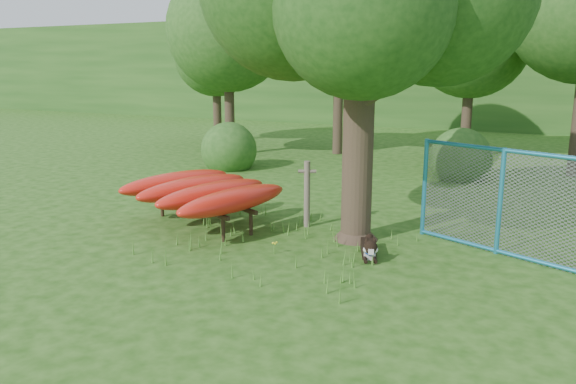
% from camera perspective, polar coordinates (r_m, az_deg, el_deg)
% --- Properties ---
extents(ground, '(80.00, 80.00, 0.00)m').
position_cam_1_polar(ground, '(9.58, -4.26, -7.16)').
color(ground, '#1C460E').
rests_on(ground, ground).
extents(wooden_post, '(0.37, 0.22, 1.37)m').
position_cam_1_polar(wooden_post, '(11.45, 1.95, -0.03)').
color(wooden_post, brown).
rests_on(wooden_post, ground).
extents(kayak_rack, '(3.46, 3.74, 0.96)m').
position_cam_1_polar(kayak_rack, '(11.68, -8.62, 0.14)').
color(kayak_rack, black).
rests_on(kayak_rack, ground).
extents(husky_dog, '(0.54, 0.99, 0.45)m').
position_cam_1_polar(husky_dog, '(9.86, 8.25, -5.68)').
color(husky_dog, black).
rests_on(husky_dog, ground).
extents(fence_section, '(3.01, 1.34, 3.15)m').
position_cam_1_polar(fence_section, '(10.41, 20.75, -0.91)').
color(fence_section, teal).
rests_on(fence_section, ground).
extents(wildflower_clump, '(0.11, 0.09, 0.23)m').
position_cam_1_polar(wildflower_clump, '(9.91, -1.40, -5.31)').
color(wildflower_clump, '#4D872C').
rests_on(wildflower_clump, ground).
extents(bg_tree_a, '(4.40, 4.40, 6.70)m').
position_cam_1_polar(bg_tree_a, '(20.97, -6.15, 16.00)').
color(bg_tree_a, '#34271C').
rests_on(bg_tree_a, ground).
extents(bg_tree_c, '(4.00, 4.00, 6.12)m').
position_cam_1_polar(bg_tree_c, '(21.01, 18.18, 14.43)').
color(bg_tree_c, '#34271C').
rests_on(bg_tree_c, ground).
extents(bg_tree_f, '(3.60, 3.60, 5.55)m').
position_cam_1_polar(bg_tree_f, '(24.81, -7.36, 13.71)').
color(bg_tree_f, '#34271C').
rests_on(bg_tree_f, ground).
extents(shrub_left, '(1.80, 1.80, 1.80)m').
position_cam_1_polar(shrub_left, '(18.31, -5.99, 2.41)').
color(shrub_left, '#24501A').
rests_on(shrub_left, ground).
extents(shrub_mid, '(1.80, 1.80, 1.80)m').
position_cam_1_polar(shrub_mid, '(17.27, 16.98, 1.29)').
color(shrub_mid, '#24501A').
rests_on(shrub_mid, ground).
extents(wooded_hillside, '(80.00, 12.00, 6.00)m').
position_cam_1_polar(wooded_hillside, '(36.05, 19.15, 11.61)').
color(wooded_hillside, '#24501A').
rests_on(wooded_hillside, ground).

